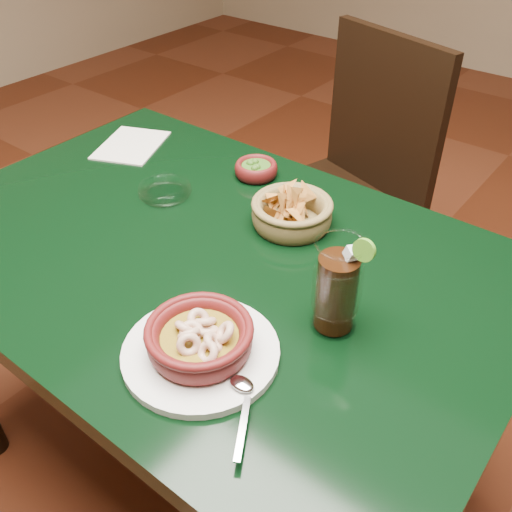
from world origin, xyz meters
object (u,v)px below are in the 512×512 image
Objects in this scene: dining_chair at (345,187)px; shrimp_plate at (200,342)px; cola_drink at (337,287)px; chip_basket at (292,213)px; dining_table at (208,287)px.

dining_chair reaches higher than shrimp_plate.
shrimp_plate is at bearing -124.00° from cola_drink.
shrimp_plate is 0.23m from cola_drink.
dining_chair reaches higher than cola_drink.
shrimp_plate is 1.50× the size of chip_basket.
dining_chair is at bearing 106.26° from shrimp_plate.
cola_drink is at bearing 56.00° from shrimp_plate.
cola_drink reaches higher than chip_basket.
cola_drink reaches higher than shrimp_plate.
dining_table is 0.23m from chip_basket.
chip_basket is (0.17, -0.54, 0.25)m from dining_chair.
chip_basket reaches higher than shrimp_plate.
dining_table is 0.36m from cola_drink.
cola_drink is (0.31, -0.03, 0.18)m from dining_table.
dining_chair is at bearing 96.96° from dining_table.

